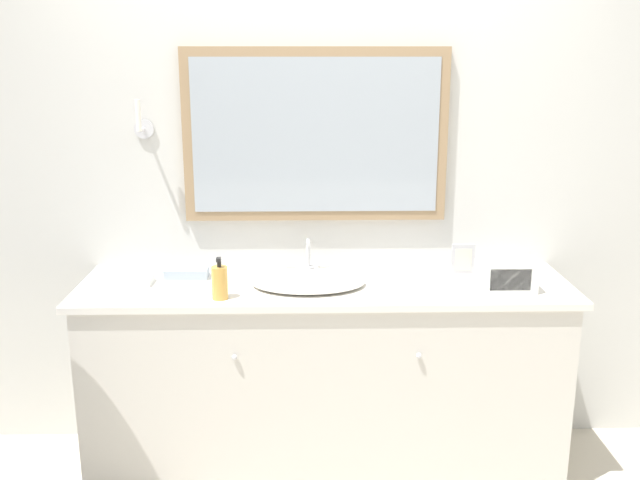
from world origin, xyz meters
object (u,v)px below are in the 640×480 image
soap_bottle (220,282)px  picture_frame (463,259)px  appliance_box (507,275)px  sink_basin (308,281)px

soap_bottle → picture_frame: soap_bottle is taller
appliance_box → picture_frame: picture_frame is taller
picture_frame → sink_basin: bearing=-169.0°
soap_bottle → sink_basin: bearing=25.3°
soap_bottle → appliance_box: size_ratio=0.75×
sink_basin → picture_frame: size_ratio=3.45×
sink_basin → soap_bottle: bearing=-154.7°
soap_bottle → appliance_box: soap_bottle is taller
sink_basin → picture_frame: sink_basin is taller
appliance_box → picture_frame: bearing=120.0°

